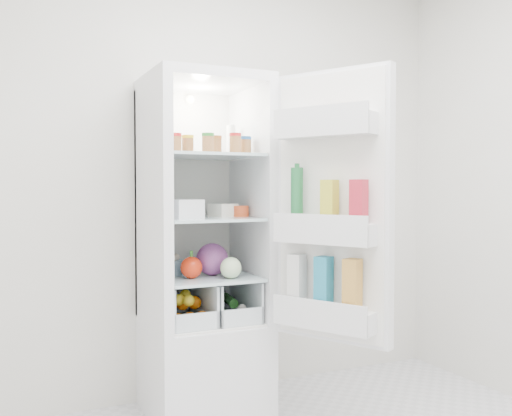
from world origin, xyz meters
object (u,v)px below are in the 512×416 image
red_cabbage (212,259)px  fridge_door (330,213)px  mushroom_bowl (169,267)px  refrigerator (201,289)px

red_cabbage → fridge_door: bearing=-52.0°
red_cabbage → fridge_door: fridge_door is taller
mushroom_bowl → fridge_door: 0.94m
mushroom_bowl → fridge_door: fridge_door is taller
fridge_door → refrigerator: bearing=8.2°
refrigerator → mushroom_bowl: bearing=165.0°
refrigerator → red_cabbage: bearing=-66.8°
fridge_door → red_cabbage: bearing=10.0°
red_cabbage → fridge_door: 0.71m
red_cabbage → mushroom_bowl: 0.24m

